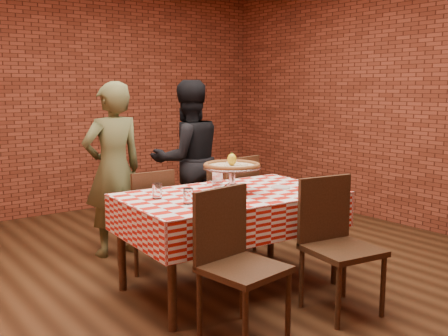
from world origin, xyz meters
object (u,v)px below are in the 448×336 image
at_px(pizza, 232,166).
at_px(chair_near_right, 343,248).
at_px(chair_far_left, 144,219).
at_px(diner_olive, 113,170).
at_px(water_glass_right, 157,191).
at_px(chair_near_left, 244,267).
at_px(diner_black, 188,160).
at_px(pizza_stand, 232,180).
at_px(condiment_caddy, 215,177).
at_px(chair_far_right, 226,204).
at_px(table, 231,241).
at_px(water_glass_left, 188,196).

xyz_separation_m(pizza, chair_near_right, (0.32, -0.83, -0.50)).
height_order(chair_near_right, chair_far_left, chair_near_right).
bearing_deg(diner_olive, water_glass_right, 78.99).
xyz_separation_m(chair_near_left, diner_black, (0.95, 2.09, 0.35)).
relative_size(pizza_stand, condiment_caddy, 3.07).
xyz_separation_m(pizza, chair_far_right, (0.51, 0.74, -0.50)).
bearing_deg(chair_far_left, chair_far_right, 176.53).
bearing_deg(water_glass_right, table, -16.56).
height_order(chair_far_left, chair_far_right, chair_far_right).
bearing_deg(diner_olive, diner_black, -177.58).
xyz_separation_m(table, water_glass_left, (-0.47, -0.12, 0.44)).
relative_size(pizza, chair_far_right, 0.47).
xyz_separation_m(pizza, water_glass_right, (-0.56, 0.17, -0.15)).
xyz_separation_m(table, chair_near_right, (0.33, -0.83, 0.09)).
xyz_separation_m(water_glass_right, chair_far_left, (0.23, 0.64, -0.38)).
bearing_deg(chair_far_left, condiment_caddy, 129.33).
xyz_separation_m(water_glass_right, chair_near_right, (0.89, -1.00, -0.35)).
relative_size(water_glass_left, chair_far_right, 0.12).
bearing_deg(pizza, table, 176.08).
height_order(pizza, diner_black, diner_black).
height_order(chair_near_left, chair_far_right, chair_near_left).
bearing_deg(chair_near_right, water_glass_left, 147.13).
bearing_deg(table, pizza, -3.92).
distance_m(chair_far_right, diner_olive, 1.10).
bearing_deg(pizza_stand, water_glass_left, -165.65).
bearing_deg(pizza_stand, table, 176.08).
xyz_separation_m(pizza, diner_olive, (-0.38, 1.31, -0.16)).
xyz_separation_m(table, chair_far_right, (0.52, 0.74, 0.09)).
height_order(condiment_caddy, diner_black, diner_black).
relative_size(table, water_glass_right, 14.84).
xyz_separation_m(water_glass_left, diner_black, (0.97, 1.49, 0.01)).
distance_m(pizza_stand, water_glass_left, 0.50).
height_order(chair_far_right, diner_black, diner_black).
distance_m(pizza_stand, diner_black, 1.46).
height_order(table, chair_near_left, chair_near_left).
xyz_separation_m(chair_near_right, chair_far_right, (0.18, 1.57, -0.00)).
bearing_deg(pizza, water_glass_right, 163.65).
bearing_deg(chair_far_right, pizza_stand, 46.76).
xyz_separation_m(pizza_stand, chair_near_right, (0.32, -0.83, -0.39)).
height_order(pizza_stand, chair_near_left, pizza_stand).
bearing_deg(pizza, diner_black, 70.39).
bearing_deg(water_glass_left, pizza_stand, 14.35).
bearing_deg(diner_black, condiment_caddy, 76.01).
bearing_deg(chair_far_left, pizza, 113.51).
distance_m(table, diner_black, 1.52).
height_order(diner_olive, diner_black, diner_black).
bearing_deg(condiment_caddy, water_glass_right, -166.03).
bearing_deg(pizza_stand, chair_far_left, 112.37).
relative_size(condiment_caddy, chair_far_left, 0.17).
relative_size(water_glass_right, diner_olive, 0.07).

